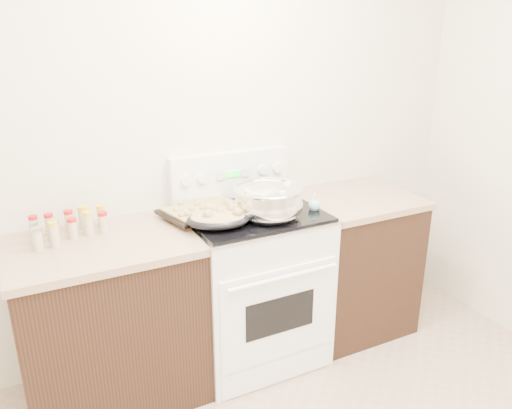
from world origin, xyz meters
TOP-DOWN VIEW (x-y plane):
  - room_shell at (0.00, 0.00)m, footprint 4.10×3.60m
  - counter_left at (-0.48, 1.43)m, footprint 0.93×0.67m
  - counter_right at (1.08, 1.43)m, footprint 0.73×0.67m
  - kitchen_range at (0.35, 1.42)m, footprint 0.78×0.73m
  - mixing_bowl at (0.39, 1.30)m, footprint 0.43×0.43m
  - roasting_pan at (0.09, 1.29)m, footprint 0.38×0.32m
  - baking_sheet at (0.09, 1.54)m, footprint 0.51×0.41m
  - wooden_spoon at (0.14, 1.35)m, footprint 0.18×0.20m
  - blue_ladle at (0.69, 1.29)m, footprint 0.17×0.23m
  - spice_jars at (-0.62, 1.56)m, footprint 0.38×0.24m

SIDE VIEW (x-z plane):
  - counter_left at x=-0.48m, z-range 0.00..0.92m
  - counter_right at x=1.08m, z-range 0.00..0.92m
  - kitchen_range at x=0.35m, z-range -0.12..1.10m
  - wooden_spoon at x=0.14m, z-range 0.93..0.98m
  - baking_sheet at x=0.09m, z-range 0.93..0.99m
  - blue_ladle at x=0.69m, z-range 0.93..1.02m
  - spice_jars at x=-0.62m, z-range 0.91..1.05m
  - roasting_pan at x=0.09m, z-range 0.93..1.05m
  - mixing_bowl at x=0.39m, z-range 0.92..1.14m
  - room_shell at x=0.00m, z-range 0.33..3.08m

